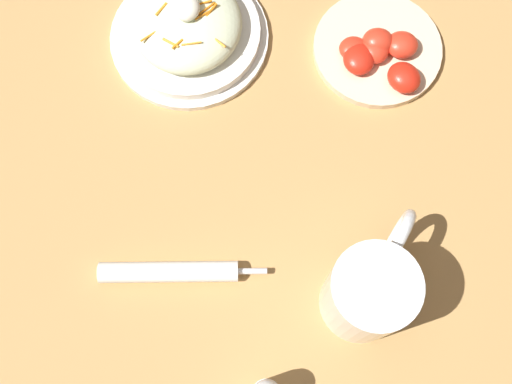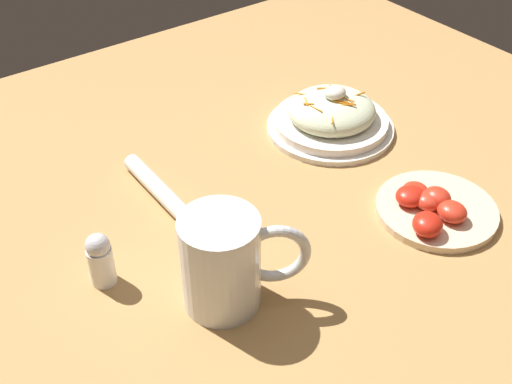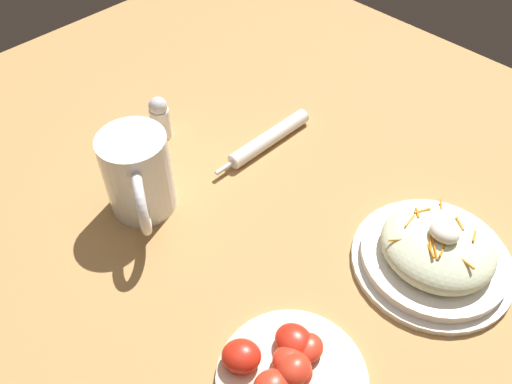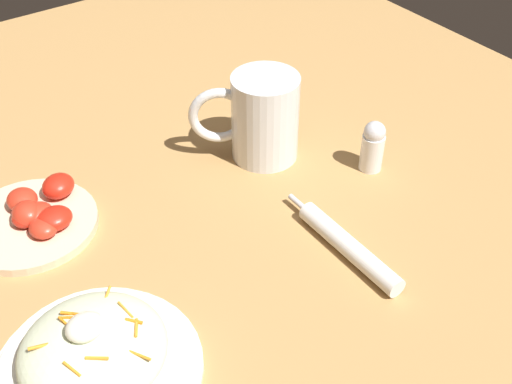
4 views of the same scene
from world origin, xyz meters
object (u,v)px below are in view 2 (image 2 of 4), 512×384
object	(u,v)px
salad_plate	(331,116)
beer_mug	(223,265)
napkin_roll	(158,189)
tomato_plate	(433,207)
salt_shaker	(100,259)

from	to	relation	value
salad_plate	beer_mug	xyz separation A→B (m)	(0.37, 0.22, 0.03)
beer_mug	napkin_roll	bearing A→B (deg)	-99.10
tomato_plate	salt_shaker	world-z (taller)	salt_shaker
beer_mug	tomato_plate	size ratio (longest dim) A/B	0.84
salad_plate	napkin_roll	bearing A→B (deg)	-3.33
beer_mug	tomato_plate	distance (m)	0.35
napkin_roll	tomato_plate	size ratio (longest dim) A/B	1.16
napkin_roll	salt_shaker	distance (m)	0.19
salt_shaker	salad_plate	bearing A→B (deg)	-168.77
beer_mug	salt_shaker	xyz separation A→B (m)	(0.11, -0.12, -0.02)
beer_mug	napkin_roll	size ratio (longest dim) A/B	0.72
tomato_plate	salt_shaker	bearing A→B (deg)	-20.32
salt_shaker	tomato_plate	bearing A→B (deg)	159.68
tomato_plate	beer_mug	bearing A→B (deg)	-7.72
napkin_roll	tomato_plate	world-z (taller)	tomato_plate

